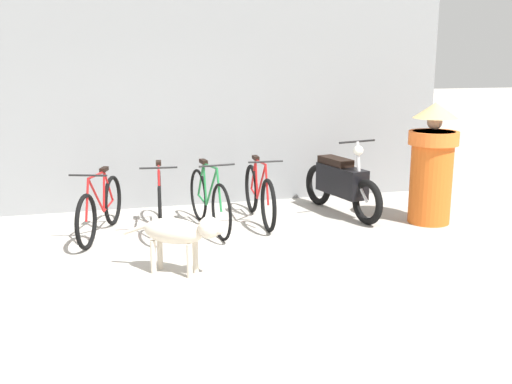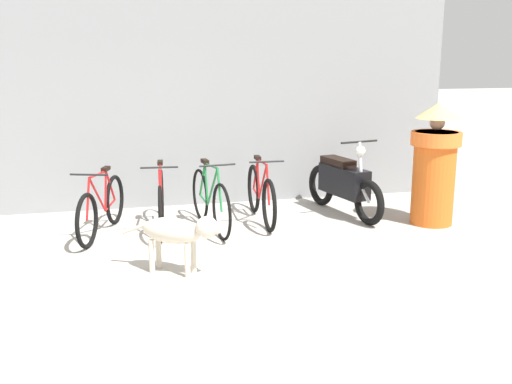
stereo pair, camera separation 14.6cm
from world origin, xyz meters
The scene contains 9 objects.
ground_plane centered at (0.00, 0.00, 0.00)m, with size 60.00×60.00×0.00m, color #ADA89E.
shop_wall_back centered at (0.00, 3.31, 1.65)m, with size 8.62×0.20×3.30m.
bicycle_0 centered at (-1.07, 1.92, 0.35)m, with size 0.63×1.65×0.87m.
bicycle_1 centered at (-0.32, 1.98, 0.38)m, with size 0.46×1.73×0.91m.
bicycle_2 centered at (0.31, 1.85, 0.38)m, with size 0.46×1.70×0.93m.
bicycle_3 centered at (1.05, 2.07, 0.37)m, with size 0.46×1.71×0.91m.
motorcycle centered at (2.28, 2.14, 0.45)m, with size 0.60×1.81×1.11m.
stray_dog centered at (-0.27, 0.31, 0.45)m, with size 1.00×0.73×0.65m.
person_in_robes centered at (3.28, 1.42, 0.83)m, with size 0.89×0.89×1.63m.
Camera 1 is at (-1.02, -5.63, 2.26)m, focal length 42.00 mm.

